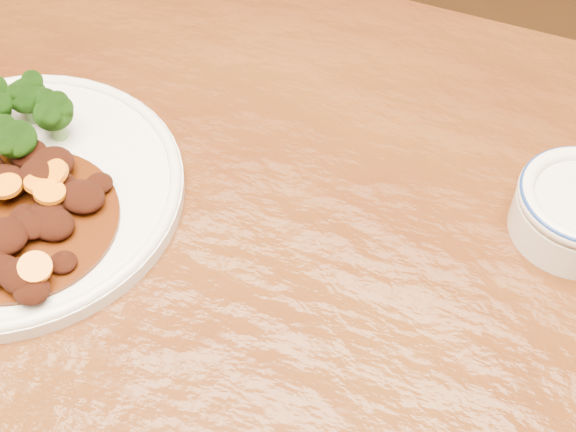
% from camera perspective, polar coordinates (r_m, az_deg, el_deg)
% --- Properties ---
extents(dining_table, '(1.56, 1.01, 0.75)m').
position_cam_1_polar(dining_table, '(0.73, -2.23, -9.57)').
color(dining_table, '#552E0F').
rests_on(dining_table, ground).
extents(dinner_plate, '(0.31, 0.31, 0.02)m').
position_cam_1_polar(dinner_plate, '(0.77, -18.99, 1.68)').
color(dinner_plate, silver).
rests_on(dinner_plate, dining_table).
extents(mince_stew, '(0.17, 0.17, 0.04)m').
position_cam_1_polar(mince_stew, '(0.73, -18.23, 0.44)').
color(mince_stew, '#451907').
rests_on(mince_stew, dinner_plate).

